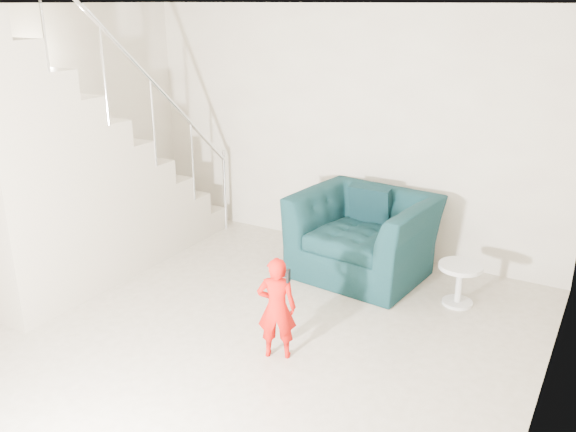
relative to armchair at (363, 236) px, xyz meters
The scene contains 11 objects.
floor 2.21m from the armchair, 104.31° to the right, with size 5.50×5.50×0.00m, color gray.
ceiling 3.14m from the armchair, 104.31° to the right, with size 5.50×5.50×0.00m, color silver.
back_wall 1.25m from the armchair, 129.40° to the left, with size 5.00×5.00×0.00m, color #B6A694.
right_wall 3.02m from the armchair, 46.88° to the right, with size 5.50×5.50×0.00m, color #B6A694.
armchair is the anchor object (origin of this frame).
toddler 1.80m from the armchair, 89.06° to the right, with size 0.31×0.21×0.86m, color #AC0A05.
side_table 1.09m from the armchair, 10.12° to the right, with size 0.41×0.41×0.41m.
staircase 3.01m from the armchair, 148.60° to the right, with size 1.02×3.03×3.62m.
cushion 0.39m from the armchair, 100.23° to the left, with size 0.44×0.13×0.42m, color black.
throw 0.54m from the armchair, behind, with size 0.05×0.47×0.53m, color black.
phone 1.87m from the armchair, 85.25° to the right, with size 0.02×0.05×0.10m, color black.
Camera 1 is at (2.78, -3.38, 2.73)m, focal length 38.00 mm.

